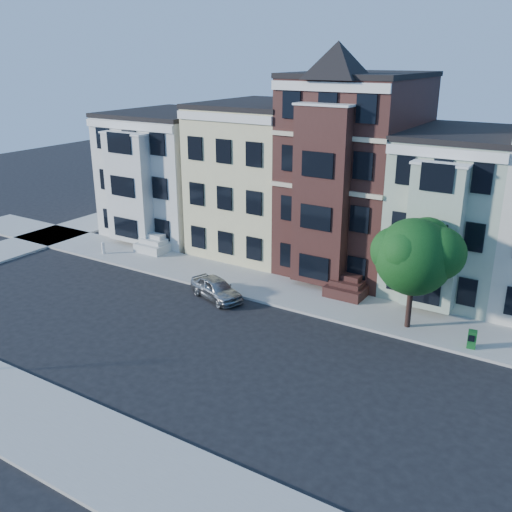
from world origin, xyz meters
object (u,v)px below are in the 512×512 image
Objects in this scene: street_tree at (413,262)px; parked_car at (216,288)px; newspaper_box at (472,339)px; fire_hydrant at (103,249)px.

parked_car is at bearing -168.73° from street_tree.
newspaper_box is at bearing -64.09° from parked_car.
street_tree reaches higher than fire_hydrant.
fire_hydrant is at bearing 100.19° from parked_car.
parked_car is 5.58× the size of fire_hydrant.
fire_hydrant is at bearing -179.32° from street_tree.
parked_car is (-10.54, -2.10, -3.03)m from street_tree.
fire_hydrant is at bearing 169.76° from newspaper_box.
newspaper_box is at bearing -10.00° from street_tree.
street_tree is 10.51× the size of fire_hydrant.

